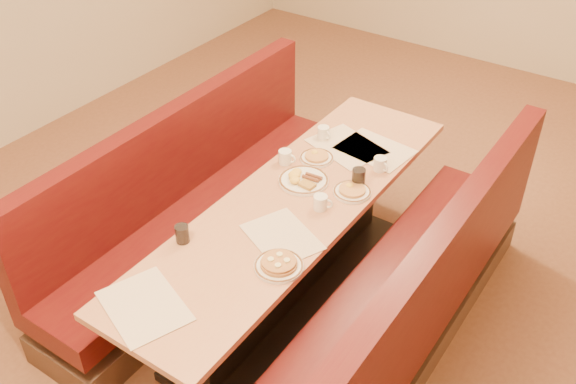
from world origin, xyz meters
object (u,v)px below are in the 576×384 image
Objects in this scene: eggs_plate at (303,180)px; coffee_mug_b at (286,157)px; soda_tumbler_mid at (359,177)px; coffee_mug_d at (324,132)px; booth_right at (407,306)px; soda_tumbler_near at (182,234)px; coffee_mug_a at (321,202)px; booth_left at (199,211)px; coffee_mug_c at (380,164)px; pancake_plate at (279,265)px; diner_table at (294,252)px.

coffee_mug_b reaches higher than eggs_plate.
soda_tumbler_mid reaches higher than eggs_plate.
soda_tumbler_mid is (0.43, -0.32, 0.01)m from coffee_mug_d.
booth_right is 24.17× the size of coffee_mug_d.
eggs_plate is 0.50m from coffee_mug_d.
coffee_mug_d is 0.54m from soda_tumbler_mid.
soda_tumbler_near is at bearing -98.23° from coffee_mug_b.
coffee_mug_d is at bearing 103.37° from coffee_mug_a.
coffee_mug_d is at bearing 87.17° from soda_tumbler_near.
coffee_mug_c is (0.98, 0.54, 0.43)m from booth_left.
coffee_mug_a is at bearing -35.12° from eggs_plate.
pancake_plate is at bearing -88.57° from soda_tumbler_mid.
booth_right is at bearing 44.13° from pancake_plate.
eggs_plate is at bearing 15.16° from booth_left.
booth_right is at bearing -17.19° from coffee_mug_d.
coffee_mug_c is 1.26m from soda_tumbler_near.
coffee_mug_c is at bearing 28.99° from booth_left.
soda_tumbler_mid reaches higher than coffee_mug_c.
eggs_plate is 0.27m from coffee_mug_a.
soda_tumbler_near is at bearing -167.35° from pancake_plate.
soda_tumbler_near reaches higher than eggs_plate.
eggs_plate is 0.48m from coffee_mug_c.
coffee_mug_b is 0.47m from soda_tumbler_mid.
booth_right is 1.23m from coffee_mug_d.
coffee_mug_d is at bearing 108.23° from diner_table.
diner_table is 0.73m from booth_right.
coffee_mug_a and coffee_mug_c have the same top height.
coffee_mug_d is at bearing 143.23° from soda_tumbler_mid.
soda_tumbler_near is at bearing -52.88° from booth_left.
eggs_plate is 2.96× the size of soda_tumbler_near.
coffee_mug_a reaches higher than coffee_mug_d.
diner_table is at bearing 116.05° from pancake_plate.
soda_tumbler_mid reaches higher than coffee_mug_b.
booth_right reaches higher than coffee_mug_b.
coffee_mug_c is at bearing 65.19° from soda_tumbler_near.
coffee_mug_d reaches higher than pancake_plate.
soda_tumbler_mid reaches higher than coffee_mug_a.
booth_left is at bearing 180.00° from diner_table.
soda_tumbler_near is (-0.53, -1.14, 0.01)m from coffee_mug_c.
coffee_mug_a reaches higher than pancake_plate.
diner_table is 0.78m from soda_tumbler_near.
pancake_plate is 2.29× the size of soda_tumbler_mid.
soda_tumbler_near is (-1.01, -0.60, 0.44)m from booth_right.
coffee_mug_b is at bearing 31.31° from booth_left.
booth_left is at bearing 164.64° from coffee_mug_a.
coffee_mug_a is at bearing -41.73° from coffee_mug_d.
coffee_mug_c is at bearing 62.70° from coffee_mug_a.
diner_table is 0.73m from booth_left.
diner_table is at bearing -92.35° from coffee_mug_c.
diner_table is at bearing 0.00° from booth_left.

